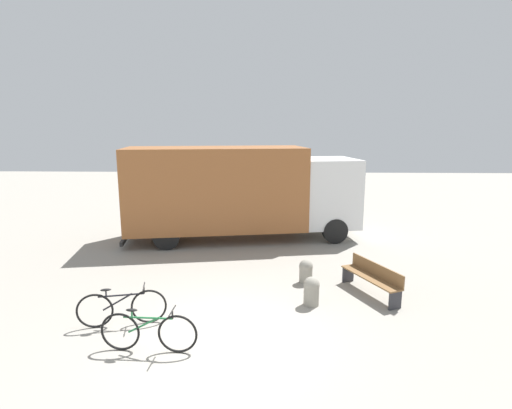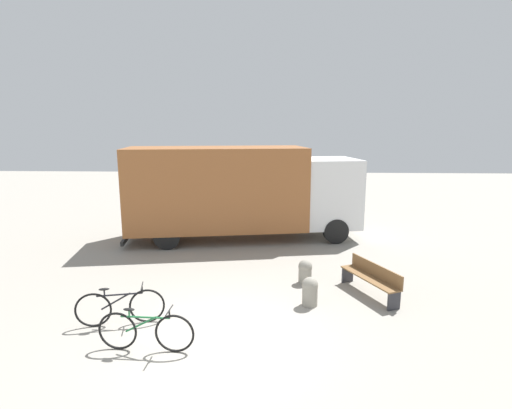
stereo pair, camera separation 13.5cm
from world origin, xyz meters
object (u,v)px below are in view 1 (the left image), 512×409
at_px(delivery_truck, 239,189).
at_px(bollard_near_bench, 311,290).
at_px(bicycle_middle, 148,332).
at_px(bicycle_near, 122,308).
at_px(park_bench, 372,277).
at_px(bollard_far_bench, 306,271).

bearing_deg(delivery_truck, bollard_near_bench, -79.25).
height_order(delivery_truck, bicycle_middle, delivery_truck).
distance_m(bicycle_near, bollard_near_bench, 4.25).
relative_size(park_bench, bicycle_middle, 1.04).
height_order(delivery_truck, park_bench, delivery_truck).
height_order(park_bench, bollard_far_bench, park_bench).
height_order(delivery_truck, bicycle_near, delivery_truck).
bearing_deg(bollard_far_bench, bollard_near_bench, -89.73).
bearing_deg(bicycle_middle, bollard_near_bench, 35.32).
bearing_deg(bollard_near_bench, delivery_truck, 110.15).
xyz_separation_m(bicycle_near, bollard_far_bench, (4.09, 2.50, -0.06)).
distance_m(delivery_truck, bicycle_middle, 8.07).
bearing_deg(bollard_far_bench, delivery_truck, 115.72).
xyz_separation_m(delivery_truck, bicycle_near, (-1.99, -6.87, -1.48)).
bearing_deg(park_bench, bollard_far_bench, 42.07).
bearing_deg(bollard_near_bench, bollard_far_bench, 90.27).
distance_m(park_bench, bollard_near_bench, 1.74).
relative_size(park_bench, bicycle_near, 1.06).
relative_size(delivery_truck, bicycle_middle, 4.78).
bearing_deg(bollard_far_bench, bicycle_middle, -132.84).
bearing_deg(bicycle_near, bicycle_middle, -62.09).
height_order(park_bench, bollard_near_bench, park_bench).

